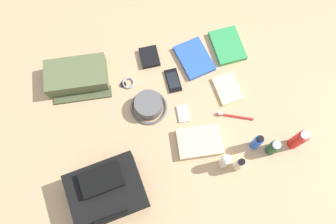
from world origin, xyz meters
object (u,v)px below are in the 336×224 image
at_px(media_player, 183,114).
at_px(wallet, 149,57).
at_px(backpack, 107,191).
at_px(deodorant_spray, 257,142).
at_px(toothbrush, 233,116).
at_px(travel_guidebook, 194,59).
at_px(toothpaste_tube, 225,161).
at_px(folded_towel, 199,142).
at_px(bucket_hat, 149,105).
at_px(notepad, 228,89).
at_px(paperback_novel, 227,46).
at_px(shampoo_bottle, 273,148).
at_px(toiletry_pouch, 77,76).
at_px(sunscreen_spray, 298,140).
at_px(cell_phone, 173,81).
at_px(lotion_bottle, 239,164).
at_px(wristwatch, 128,83).

xyz_separation_m(media_player, wallet, (0.06, -0.33, 0.01)).
height_order(backpack, wallet, backpack).
distance_m(deodorant_spray, toothbrush, 0.17).
bearing_deg(travel_guidebook, toothpaste_tube, 83.16).
xyz_separation_m(media_player, folded_towel, (-0.02, 0.16, 0.01)).
xyz_separation_m(bucket_hat, notepad, (-0.39, 0.04, -0.02)).
xyz_separation_m(backpack, notepad, (-0.68, -0.29, -0.06)).
height_order(bucket_hat, media_player, bucket_hat).
height_order(travel_guidebook, notepad, travel_guidebook).
xyz_separation_m(toothbrush, folded_towel, (0.20, 0.07, 0.01)).
xyz_separation_m(toothpaste_tube, notepad, (-0.16, -0.33, -0.06)).
height_order(paperback_novel, toothbrush, paperback_novel).
distance_m(shampoo_bottle, wallet, 0.73).
distance_m(media_player, wallet, 0.34).
xyz_separation_m(backpack, paperback_novel, (-0.77, -0.51, -0.06)).
bearing_deg(notepad, shampoo_bottle, 101.73).
relative_size(backpack, toiletry_pouch, 0.98).
height_order(toothbrush, wallet, wallet).
bearing_deg(backpack, sunscreen_spray, 175.77).
distance_m(shampoo_bottle, notepad, 0.35).
bearing_deg(toothpaste_tube, folded_towel, -63.03).
distance_m(backpack, travel_guidebook, 0.76).
height_order(bucket_hat, paperback_novel, bucket_hat).
xyz_separation_m(bucket_hat, shampoo_bottle, (-0.46, 0.38, 0.02)).
distance_m(toothpaste_tube, cell_phone, 0.47).
relative_size(backpack, sunscreen_spray, 1.89).
bearing_deg(lotion_bottle, notepad, -106.12).
bearing_deg(wristwatch, lotion_bottle, 122.06).
bearing_deg(deodorant_spray, toothpaste_tube, 10.88).
distance_m(toothpaste_tube, travel_guidebook, 0.54).
distance_m(paperback_novel, wristwatch, 0.54).
bearing_deg(shampoo_bottle, media_player, -42.99).
bearing_deg(wallet, paperback_novel, 176.41).
bearing_deg(backpack, travel_guidebook, -139.75).
xyz_separation_m(shampoo_bottle, wallet, (0.38, -0.63, -0.04)).
relative_size(toothpaste_tube, travel_guidebook, 0.64).
relative_size(lotion_bottle, travel_guidebook, 0.58).
bearing_deg(lotion_bottle, bucket_hat, -54.34).
height_order(shampoo_bottle, folded_towel, shampoo_bottle).
xyz_separation_m(deodorant_spray, paperback_novel, (-0.08, -0.52, -0.05)).
distance_m(backpack, paperback_novel, 0.92).
height_order(travel_guidebook, folded_towel, folded_towel).
bearing_deg(deodorant_spray, lotion_bottle, 29.76).
bearing_deg(lotion_bottle, backpack, -7.60).
xyz_separation_m(media_player, toothbrush, (-0.22, 0.09, 0.00)).
bearing_deg(notepad, wristwatch, -22.41).
xyz_separation_m(travel_guidebook, wristwatch, (0.35, 0.02, -0.00)).
bearing_deg(bucket_hat, lotion_bottle, 125.66).
distance_m(backpack, cell_phone, 0.61).
height_order(backpack, bucket_hat, backpack).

